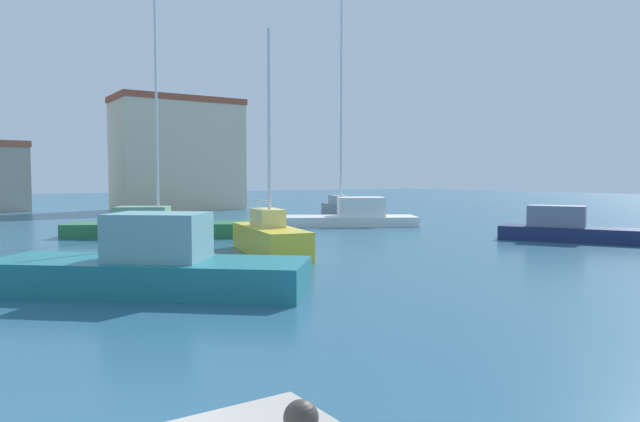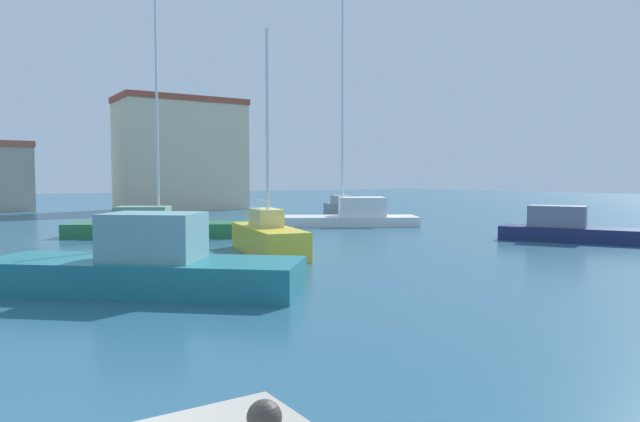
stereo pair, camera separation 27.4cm
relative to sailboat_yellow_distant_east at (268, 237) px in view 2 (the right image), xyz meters
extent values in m
plane|color=#285670|center=(5.33, 6.64, -0.63)|extent=(160.00, 160.00, 0.00)
sphere|color=#38332D|center=(-8.03, -15.14, 0.61)|extent=(0.23, 0.23, 0.23)
cube|color=gold|center=(-0.01, -0.03, -0.14)|extent=(2.58, 5.48, 0.99)
cube|color=#DFCD77|center=(0.05, 0.24, 0.68)|extent=(1.24, 1.87, 0.64)
cylinder|color=silver|center=(-0.01, -0.03, 3.89)|extent=(0.12, 0.12, 7.07)
cylinder|color=silver|center=(0.19, 0.90, 1.26)|extent=(0.47, 1.82, 0.08)
cube|color=#1E707A|center=(-5.76, -4.43, -0.24)|extent=(7.34, 6.78, 0.79)
cube|color=#6B9CA2|center=(-5.55, -4.61, 0.73)|extent=(2.75, 2.68, 1.13)
cube|color=white|center=(9.42, 8.65, -0.37)|extent=(8.79, 6.81, 0.53)
cube|color=silver|center=(10.41, 8.05, 0.45)|extent=(3.34, 3.19, 1.10)
cylinder|color=silver|center=(9.42, 8.65, 6.70)|extent=(0.12, 0.12, 13.61)
cube|color=#19234C|center=(12.88, -3.65, -0.32)|extent=(4.30, 6.01, 0.62)
cube|color=slate|center=(12.59, -3.11, 0.45)|extent=(2.15, 2.62, 0.92)
cube|color=#28703D|center=(-1.34, 8.44, -0.31)|extent=(8.37, 6.22, 0.64)
cube|color=gray|center=(-1.98, 8.81, 0.39)|extent=(2.80, 2.46, 0.77)
cylinder|color=silver|center=(-1.34, 8.44, 5.63)|extent=(0.12, 0.12, 11.25)
cube|color=gray|center=(14.36, 15.55, -0.21)|extent=(2.13, 4.30, 0.84)
cube|color=#ADB0B5|center=(14.40, 15.79, 0.51)|extent=(1.38, 1.70, 0.61)
cylinder|color=silver|center=(14.36, 15.55, 3.21)|extent=(0.12, 0.12, 6.01)
cube|color=beige|center=(7.27, 29.58, 3.86)|extent=(10.30, 5.49, 8.98)
cube|color=#9E4733|center=(7.27, 29.58, 8.60)|extent=(10.51, 5.60, 0.50)
camera|label=1|loc=(-9.93, -18.21, 2.16)|focal=32.22mm
camera|label=2|loc=(-9.70, -18.36, 2.16)|focal=32.22mm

